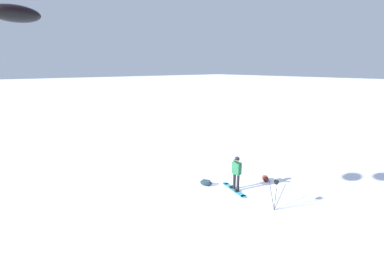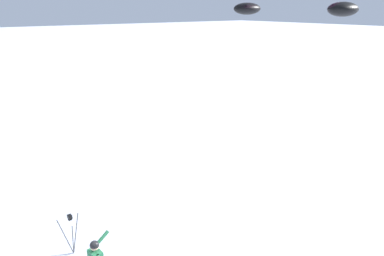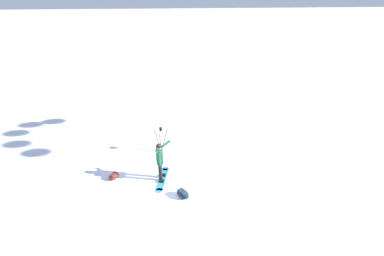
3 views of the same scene
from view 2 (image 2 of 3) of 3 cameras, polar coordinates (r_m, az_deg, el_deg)
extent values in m
sphere|color=tan|center=(10.34, -14.46, -16.85)|extent=(0.23, 0.23, 0.23)
sphere|color=black|center=(10.32, -14.47, -16.71)|extent=(0.24, 0.24, 0.24)
cylinder|color=#1E5938|center=(10.58, -13.65, -16.09)|extent=(0.55, 0.13, 0.42)
ellipsoid|color=black|center=(12.95, 21.77, 16.26)|extent=(1.30, 0.88, 0.44)
ellipsoid|color=black|center=(15.12, 8.31, 17.34)|extent=(1.30, 0.88, 0.44)
cylinder|color=#262628|center=(12.54, -17.48, -15.79)|extent=(0.11, 0.42, 1.19)
cylinder|color=#262628|center=(12.84, -17.09, -14.89)|extent=(0.36, 0.26, 1.19)
cylinder|color=#262628|center=(12.76, -18.52, -15.26)|extent=(0.36, 0.26, 1.19)
cube|color=black|center=(12.39, -17.90, -12.90)|extent=(0.10, 0.10, 0.06)
cube|color=black|center=(12.35, -17.93, -12.58)|extent=(0.12, 0.16, 0.10)
camera|label=1|loc=(19.70, 0.53, 13.52)|focal=23.90mm
camera|label=3|loc=(3.38, 82.17, -0.52)|focal=25.54mm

